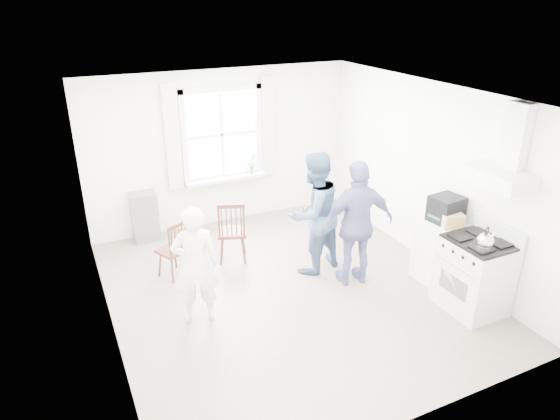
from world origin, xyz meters
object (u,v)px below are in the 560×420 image
at_px(windsor_chair_a, 176,244).
at_px(gas_stove, 474,274).
at_px(windsor_chair_b, 232,226).
at_px(low_cabinet, 439,251).
at_px(stereo_stack, 446,209).
at_px(person_mid, 314,213).
at_px(person_left, 195,265).
at_px(person_right, 357,224).

bearing_deg(windsor_chair_a, gas_stove, -36.18).
bearing_deg(windsor_chair_b, low_cabinet, -35.17).
relative_size(stereo_stack, person_mid, 0.24).
xyz_separation_m(low_cabinet, windsor_chair_a, (-3.22, 1.60, 0.08)).
bearing_deg(windsor_chair_a, stereo_stack, -26.30).
xyz_separation_m(gas_stove, windsor_chair_a, (-3.15, 2.30, 0.04)).
bearing_deg(windsor_chair_b, gas_stove, -45.81).
distance_m(gas_stove, windsor_chair_b, 3.32).
bearing_deg(low_cabinet, person_left, 170.55).
xyz_separation_m(gas_stove, low_cabinet, (0.07, 0.70, -0.03)).
height_order(gas_stove, person_right, person_right).
xyz_separation_m(stereo_stack, person_mid, (-1.43, 1.01, -0.19)).
height_order(low_cabinet, person_left, person_left).
relative_size(person_left, person_mid, 0.85).
xyz_separation_m(gas_stove, person_mid, (-1.34, 1.71, 0.40)).
bearing_deg(stereo_stack, person_mid, 144.83).
xyz_separation_m(stereo_stack, windsor_chair_a, (-3.24, 1.60, -0.55)).
distance_m(gas_stove, windsor_chair_a, 3.90).
bearing_deg(gas_stove, person_left, 158.68).
bearing_deg(person_left, low_cabinet, -175.43).
relative_size(low_cabinet, windsor_chair_b, 0.92).
bearing_deg(stereo_stack, person_left, 170.65).
height_order(gas_stove, stereo_stack, stereo_stack).
height_order(windsor_chair_b, person_right, person_right).
relative_size(low_cabinet, stereo_stack, 2.12).
relative_size(stereo_stack, person_left, 0.28).
xyz_separation_m(gas_stove, stereo_stack, (0.09, 0.70, 0.59)).
height_order(low_cabinet, windsor_chair_a, low_cabinet).
bearing_deg(person_mid, windsor_chair_a, -33.44).
xyz_separation_m(windsor_chair_b, person_right, (1.33, -1.21, 0.28)).
xyz_separation_m(gas_stove, windsor_chair_b, (-2.31, 2.38, 0.11)).
bearing_deg(windsor_chair_a, person_right, -27.61).
distance_m(low_cabinet, windsor_chair_a, 3.60).
distance_m(windsor_chair_a, windsor_chair_b, 0.84).
relative_size(person_mid, person_right, 1.01).
bearing_deg(low_cabinet, windsor_chair_a, 153.52).
relative_size(gas_stove, person_left, 0.75).
height_order(windsor_chair_a, person_left, person_left).
relative_size(low_cabinet, person_right, 0.52).
relative_size(gas_stove, windsor_chair_b, 1.15).
bearing_deg(gas_stove, windsor_chair_b, 134.19).
xyz_separation_m(gas_stove, person_right, (-0.98, 1.17, 0.39)).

